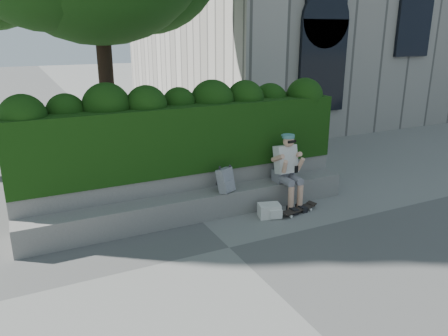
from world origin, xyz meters
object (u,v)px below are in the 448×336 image
skateboard (298,210)px  backpack_plaid (226,180)px  backpack_ground (269,211)px  person (287,168)px

skateboard → backpack_plaid: (-1.23, 0.50, 0.60)m
backpack_plaid → backpack_ground: backpack_plaid is taller
skateboard → person: bearing=75.8°
person → skateboard: size_ratio=1.79×
person → backpack_ground: person is taller
backpack_plaid → person: bearing=-30.2°
backpack_plaid → skateboard: bearing=-48.7°
skateboard → backpack_ground: 0.58m
person → skateboard: person is taller
person → backpack_plaid: person is taller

